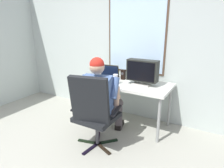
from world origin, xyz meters
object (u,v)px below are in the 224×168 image
person_seated (101,98)px  desk_speaker (123,75)px  desk (126,86)px  office_chair (93,110)px  laptop (108,75)px  wine_glass (116,78)px  crt_monitor (142,71)px

person_seated → desk_speaker: bearing=92.5°
desk → office_chair: bearing=-92.3°
person_seated → desk_speaker: 0.75m
laptop → wine_glass: laptop is taller
desk_speaker → crt_monitor: bearing=-18.3°
wine_glass → person_seated: bearing=-87.9°
wine_glass → desk: bearing=56.5°
laptop → wine_glass: (0.28, -0.23, 0.04)m
person_seated → wine_glass: person_seated is taller
laptop → desk_speaker: (0.27, 0.07, 0.02)m
crt_monitor → laptop: (-0.65, 0.06, -0.16)m
desk → laptop: size_ratio=3.78×
office_chair → wine_glass: office_chair is taller
crt_monitor → desk_speaker: bearing=161.7°
person_seated → crt_monitor: person_seated is taller
office_chair → desk_speaker: 1.04m
laptop → desk_speaker: bearing=14.4°
crt_monitor → desk_speaker: (-0.39, 0.13, -0.13)m
crt_monitor → wine_glass: (-0.37, -0.17, -0.11)m
person_seated → crt_monitor: (0.36, 0.60, 0.30)m
desk → laptop: laptop is taller
person_seated → crt_monitor: size_ratio=2.59×
office_chair → wine_glass: 0.76m
office_chair → wine_glass: bearing=95.7°
desk → person_seated: bearing=-98.5°
wine_glass → desk_speaker: bearing=92.9°
desk → desk_speaker: (-0.12, 0.14, 0.14)m
office_chair → crt_monitor: size_ratio=2.21×
desk → person_seated: person_seated is taller
crt_monitor → wine_glass: bearing=-155.7°
desk → crt_monitor: size_ratio=3.00×
office_chair → person_seated: 0.29m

